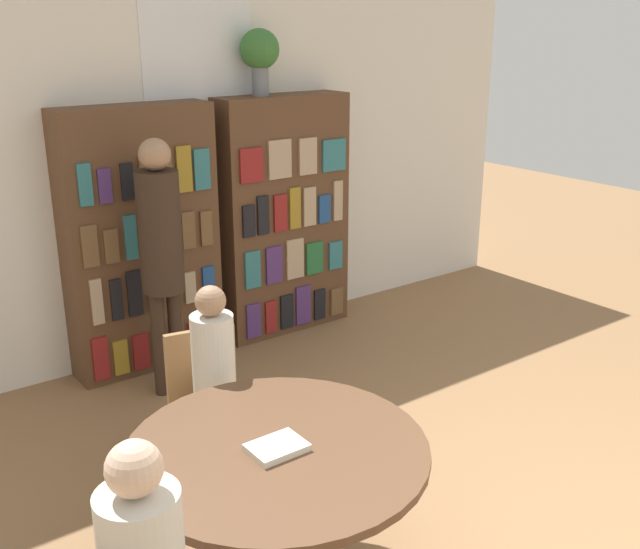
# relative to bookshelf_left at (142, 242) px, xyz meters

# --- Properties ---
(wall_back) EXTENTS (6.40, 0.07, 3.00)m
(wall_back) POSITION_rel_bookshelf_left_xyz_m (0.62, 0.19, 0.54)
(wall_back) COLOR silver
(wall_back) RESTS_ON ground_plane
(bookshelf_left) EXTENTS (1.11, 0.34, 1.94)m
(bookshelf_left) POSITION_rel_bookshelf_left_xyz_m (0.00, 0.00, 0.00)
(bookshelf_left) COLOR brown
(bookshelf_left) RESTS_ON ground_plane
(bookshelf_right) EXTENTS (1.11, 0.34, 1.94)m
(bookshelf_right) POSITION_rel_bookshelf_left_xyz_m (1.23, -0.00, 0.00)
(bookshelf_right) COLOR brown
(bookshelf_right) RESTS_ON ground_plane
(flower_vase) EXTENTS (0.30, 0.30, 0.49)m
(flower_vase) POSITION_rel_bookshelf_left_xyz_m (1.05, 0.00, 1.29)
(flower_vase) COLOR slate
(flower_vase) RESTS_ON bookshelf_right
(reading_table) EXTENTS (1.33, 1.33, 0.74)m
(reading_table) POSITION_rel_bookshelf_left_xyz_m (-0.53, -2.58, -0.33)
(reading_table) COLOR brown
(reading_table) RESTS_ON ground_plane
(chair_left_side) EXTENTS (0.47, 0.47, 0.87)m
(chair_left_side) POSITION_rel_bookshelf_left_xyz_m (-0.35, -1.60, -0.49)
(chair_left_side) COLOR olive
(chair_left_side) RESTS_ON ground_plane
(seated_reader_left) EXTENTS (0.28, 0.37, 1.20)m
(seated_reader_left) POSITION_rel_bookshelf_left_xyz_m (-0.38, -1.78, -0.31)
(seated_reader_left) COLOR beige
(seated_reader_left) RESTS_ON ground_plane
(librarian_standing) EXTENTS (0.29, 0.56, 1.78)m
(librarian_standing) POSITION_rel_bookshelf_left_xyz_m (-0.08, -0.50, 0.12)
(librarian_standing) COLOR #332319
(librarian_standing) RESTS_ON ground_plane
(open_book_on_table) EXTENTS (0.24, 0.18, 0.03)m
(open_book_on_table) POSITION_rel_bookshelf_left_xyz_m (-0.55, -2.61, -0.21)
(open_book_on_table) COLOR silver
(open_book_on_table) RESTS_ON reading_table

